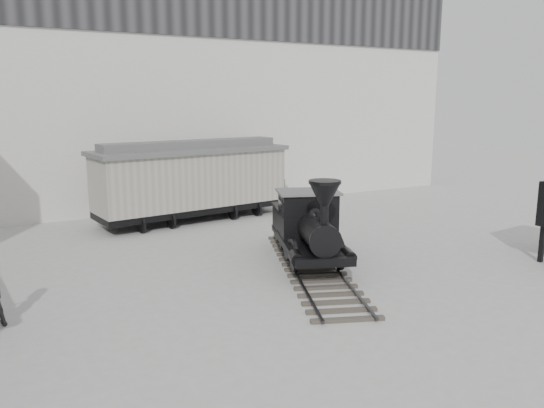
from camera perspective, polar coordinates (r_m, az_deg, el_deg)
ground at (r=13.26m, az=5.72°, el=-11.58°), size 90.00×90.00×0.00m
north_wall at (r=26.05m, az=-13.02°, el=11.76°), size 34.00×2.51×11.00m
locomotive at (r=16.68m, az=4.06°, el=-2.95°), size 4.53×8.29×2.89m
boxcar at (r=22.99m, az=-8.59°, el=2.69°), size 8.70×3.72×3.45m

